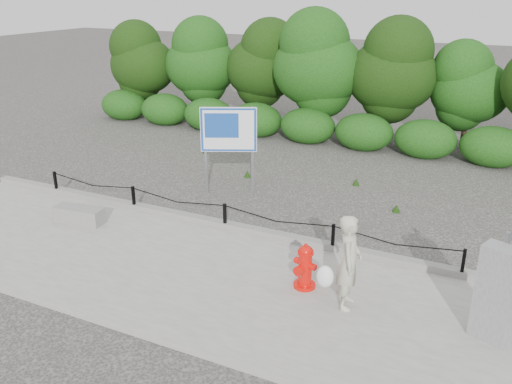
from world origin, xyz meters
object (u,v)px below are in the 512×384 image
Objects in this scene: advertising_sign at (228,134)px; pedestrian at (348,263)px; fire_hydrant at (305,267)px; concrete_block at (79,215)px; utility_cabinet at (497,294)px.

pedestrian is at bearing -67.11° from advertising_sign.
advertising_sign is (-4.38, 3.98, 0.74)m from pedestrian.
fire_hydrant is at bearing 64.11° from pedestrian.
concrete_block is 0.67× the size of utility_cabinet.
fire_hydrant is 0.75× the size of concrete_block.
advertising_sign reaches higher than fire_hydrant.
fire_hydrant is 0.52× the size of pedestrian.
advertising_sign is at bearing 171.21° from utility_cabinet.
concrete_block is (-6.49, 0.67, -0.63)m from pedestrian.
concrete_block is (-5.65, 0.41, -0.22)m from fire_hydrant.
pedestrian is 2.28m from utility_cabinet.
utility_cabinet is 0.74× the size of advertising_sign.
concrete_block is 8.81m from utility_cabinet.
fire_hydrant is at bearing -71.24° from advertising_sign.
utility_cabinet is at bearing -3.66° from concrete_block.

